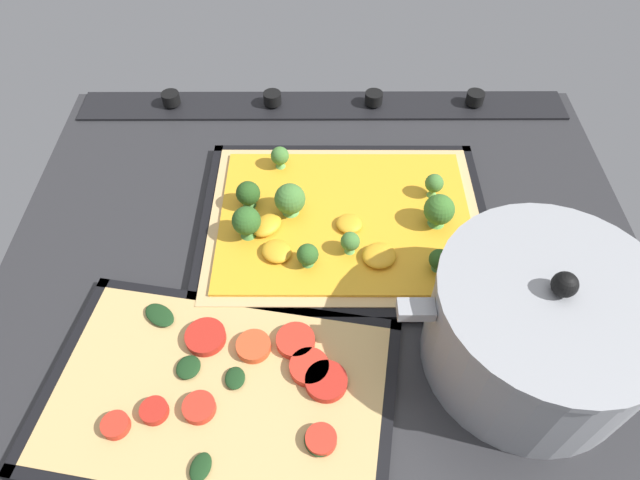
# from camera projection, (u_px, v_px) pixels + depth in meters

# --- Properties ---
(ground_plane) EXTENTS (0.80, 0.73, 0.03)m
(ground_plane) POSITION_uv_depth(u_px,v_px,m) (325.00, 280.00, 0.67)
(ground_plane) COLOR #28282B
(stove_control_panel) EXTENTS (0.77, 0.07, 0.03)m
(stove_control_panel) POSITION_uv_depth(u_px,v_px,m) (323.00, 104.00, 0.87)
(stove_control_panel) COLOR black
(stove_control_panel) RESTS_ON ground_plane
(baking_tray_front) EXTENTS (0.37, 0.29, 0.01)m
(baking_tray_front) POSITION_uv_depth(u_px,v_px,m) (345.00, 225.00, 0.71)
(baking_tray_front) COLOR black
(baking_tray_front) RESTS_ON ground_plane
(broccoli_pizza) EXTENTS (0.35, 0.27, 0.06)m
(broccoli_pizza) POSITION_uv_depth(u_px,v_px,m) (341.00, 220.00, 0.69)
(broccoli_pizza) COLOR tan
(broccoli_pizza) RESTS_ON baking_tray_front
(baking_tray_back) EXTENTS (0.39, 0.28, 0.01)m
(baking_tray_back) POSITION_uv_depth(u_px,v_px,m) (220.00, 395.00, 0.56)
(baking_tray_back) COLOR black
(baking_tray_back) RESTS_ON ground_plane
(veggie_pizza_back) EXTENTS (0.36, 0.26, 0.02)m
(veggie_pizza_back) POSITION_uv_depth(u_px,v_px,m) (225.00, 389.00, 0.56)
(veggie_pizza_back) COLOR tan
(veggie_pizza_back) RESTS_ON baking_tray_back
(cooking_pot) EXTENTS (0.29, 0.22, 0.15)m
(cooking_pot) POSITION_uv_depth(u_px,v_px,m) (539.00, 327.00, 0.54)
(cooking_pot) COLOR gray
(cooking_pot) RESTS_ON ground_plane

